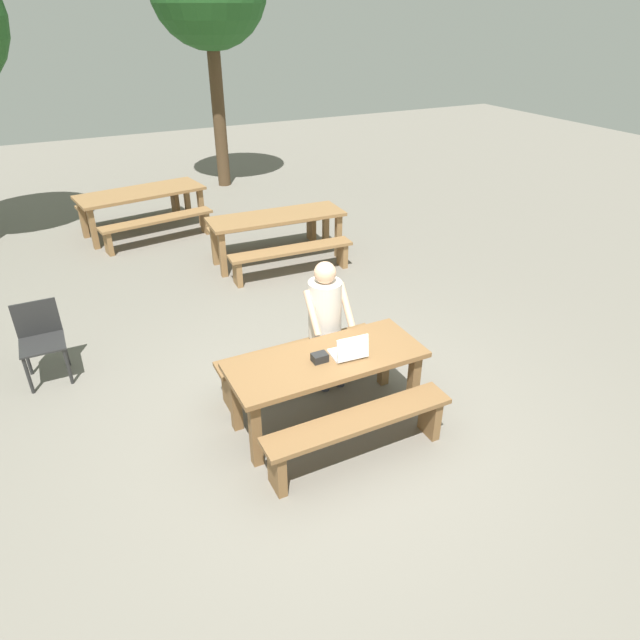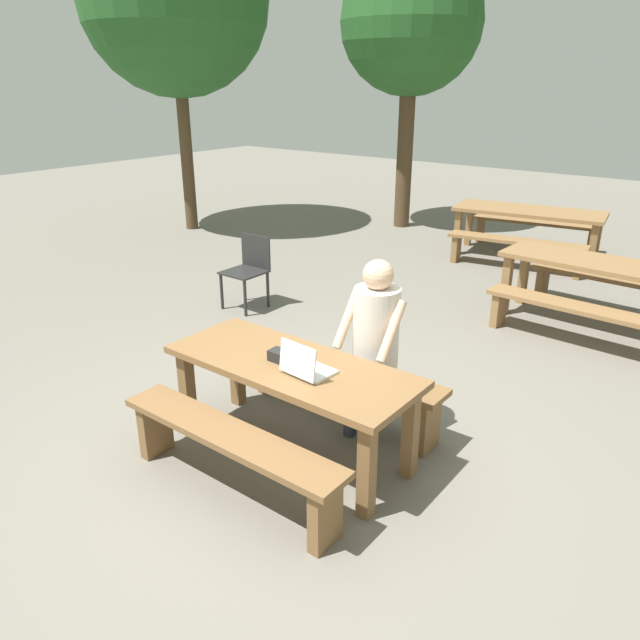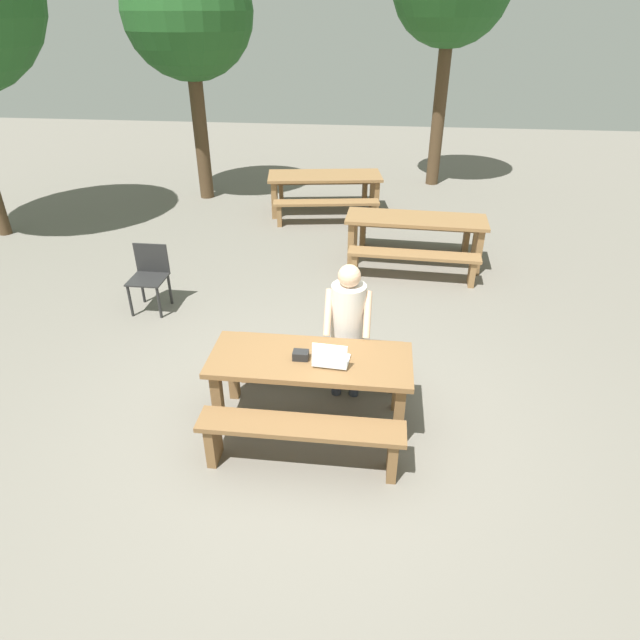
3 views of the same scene
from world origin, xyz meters
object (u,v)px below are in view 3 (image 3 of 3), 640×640
Objects in this scene: person_seated at (348,318)px; picnic_table_mid at (416,225)px; small_pouch at (301,355)px; picnic_table_rear at (325,180)px; tree_rear at (188,13)px; picnic_table_front at (310,368)px; plastic_chair at (150,275)px; laptop at (331,358)px.

person_seated reaches higher than picnic_table_mid.
picnic_table_rear is at bearing 94.15° from small_pouch.
tree_rear reaches higher than picnic_table_rear.
tree_rear is at bearing 147.46° from picnic_table_mid.
plastic_chair is at bearing 139.57° from picnic_table_front.
laptop reaches higher than plastic_chair.
laptop is at bearing -10.58° from small_pouch.
plastic_chair is 0.38× the size of picnic_table_rear.
plastic_chair reaches higher than picnic_table_front.
picnic_table_rear is at bearing 128.42° from picnic_table_mid.
laptop is 0.15× the size of picnic_table_rear.
laptop is 0.67m from person_seated.
plastic_chair is at bearing -81.34° from tree_rear.
picnic_table_mid reaches higher than picnic_table_rear.
plastic_chair is 5.59m from tree_rear.
picnic_table_front is at bearing -116.77° from person_seated.
plastic_chair is 0.18× the size of tree_rear.
tree_rear is (-0.72, 4.73, 2.89)m from plastic_chair.
plastic_chair reaches higher than picnic_table_mid.
person_seated is 0.65× the size of picnic_table_mid.
picnic_table_mid reaches higher than picnic_table_front.
picnic_table_rear is (-1.61, 2.24, 0.00)m from picnic_table_mid.
person_seated is 3.01m from plastic_chair.
person_seated is at bearing 58.27° from small_pouch.
picnic_table_front is 6.05m from picnic_table_rear.
tree_rear is at bearing 118.64° from person_seated.
person_seated reaches higher than picnic_table_rear.
person_seated is 1.62× the size of plastic_chair.
picnic_table_mid is at bearing 74.04° from picnic_table_front.
picnic_table_front is at bearing -17.32° from laptop.
plastic_chair is 0.40× the size of picnic_table_mid.
person_seated reaches higher than picnic_table_front.
person_seated is at bearing -61.36° from tree_rear.
person_seated is (0.29, 0.58, 0.20)m from picnic_table_front.
plastic_chair is (-2.63, 1.41, -0.34)m from person_seated.
laptop is 0.07× the size of tree_rear.
person_seated is 0.30× the size of tree_rear.
small_pouch is 3.99m from picnic_table_mid.
small_pouch is at bearing -6.11° from laptop.
plastic_chair is at bearing -149.53° from picnic_table_mid.
plastic_chair is at bearing 151.84° from person_seated.
plastic_chair is (-2.26, 2.02, -0.29)m from small_pouch.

